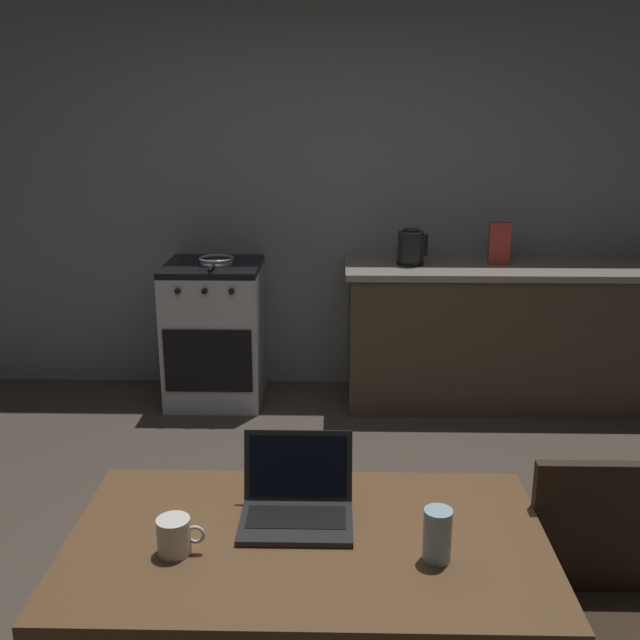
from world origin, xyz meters
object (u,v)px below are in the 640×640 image
object	(u,v)px
dining_table	(308,560)
cereal_box	(499,243)
electric_kettle	(411,248)
drinking_glass	(437,535)
stove_oven	(215,332)
frying_pan	(216,261)
laptop	(297,504)
coffee_mug	(175,536)
chair	(601,596)

from	to	relation	value
dining_table	cereal_box	xyz separation A→B (m)	(1.09, 2.79, 0.38)
electric_kettle	drinking_glass	xyz separation A→B (m)	(-0.20, -2.87, -0.21)
electric_kettle	stove_oven	bearing A→B (deg)	-179.89
frying_pan	laptop	bearing A→B (deg)	-76.33
drinking_glass	coffee_mug	bearing A→B (deg)	178.70
laptop	drinking_glass	distance (m)	0.42
frying_pan	coffee_mug	bearing A→B (deg)	-83.36
drinking_glass	dining_table	bearing A→B (deg)	164.50
coffee_mug	frying_pan	bearing A→B (deg)	96.64
electric_kettle	dining_table	bearing A→B (deg)	-100.98
drinking_glass	cereal_box	size ratio (longest dim) A/B	0.55
laptop	drinking_glass	bearing A→B (deg)	-31.67
electric_kettle	coffee_mug	bearing A→B (deg)	-107.27
chair	cereal_box	world-z (taller)	cereal_box
dining_table	cereal_box	bearing A→B (deg)	68.70
chair	laptop	distance (m)	0.93
stove_oven	frying_pan	xyz separation A→B (m)	(0.03, -0.03, 0.48)
drinking_glass	laptop	bearing A→B (deg)	152.49
laptop	cereal_box	world-z (taller)	cereal_box
dining_table	chair	distance (m)	0.87
stove_oven	drinking_glass	xyz separation A→B (m)	(1.05, -2.86, 0.35)
chair	laptop	bearing A→B (deg)	-174.04
dining_table	coffee_mug	xyz separation A→B (m)	(-0.35, -0.08, 0.12)
chair	cereal_box	size ratio (longest dim) A/B	3.32
dining_table	cereal_box	distance (m)	3.02
electric_kettle	cereal_box	xyz separation A→B (m)	(0.55, 0.02, 0.03)
laptop	frying_pan	size ratio (longest dim) A/B	0.81
electric_kettle	chair	bearing A→B (deg)	-83.41
electric_kettle	cereal_box	bearing A→B (deg)	2.08
laptop	coffee_mug	bearing A→B (deg)	-154.30
dining_table	drinking_glass	xyz separation A→B (m)	(0.34, -0.09, 0.15)
electric_kettle	coffee_mug	xyz separation A→B (m)	(-0.89, -2.85, -0.24)
electric_kettle	frying_pan	size ratio (longest dim) A/B	0.56
electric_kettle	coffee_mug	distance (m)	3.00
laptop	drinking_glass	xyz separation A→B (m)	(0.38, -0.20, 0.03)
cereal_box	electric_kettle	bearing A→B (deg)	-177.92
stove_oven	chair	bearing A→B (deg)	-60.07
chair	electric_kettle	xyz separation A→B (m)	(-0.31, 2.70, 0.51)
frying_pan	stove_oven	bearing A→B (deg)	136.11
stove_oven	coffee_mug	size ratio (longest dim) A/B	7.03
stove_oven	chair	distance (m)	3.12
laptop	electric_kettle	bearing A→B (deg)	73.75
laptop	coffee_mug	xyz separation A→B (m)	(-0.31, -0.18, 0.00)
frying_pan	coffee_mug	world-z (taller)	frying_pan
frying_pan	dining_table	bearing A→B (deg)	-76.13
laptop	cereal_box	size ratio (longest dim) A/B	1.21
dining_table	cereal_box	size ratio (longest dim) A/B	5.02
stove_oven	cereal_box	bearing A→B (deg)	0.72
laptop	cereal_box	bearing A→B (deg)	63.19
drinking_glass	frying_pan	bearing A→B (deg)	109.75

